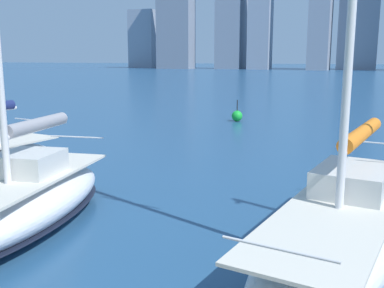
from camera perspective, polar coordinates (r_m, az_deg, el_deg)
The scene contains 4 objects.
city_skyline at distance 163.19m, azimuth 21.58°, elevation 15.85°, with size 178.15×21.91×54.52m.
sailboat_orange at distance 9.98m, azimuth 18.87°, elevation -9.50°, with size 3.72×9.27×11.26m.
sailboat_grey at distance 11.72m, azimuth -20.69°, elevation -6.38°, with size 3.31×6.86×12.63m.
channel_buoy at distance 29.59m, azimuth 5.74°, elevation 3.58°, with size 0.70×0.70×1.40m.
Camera 1 is at (-3.75, 2.66, 4.11)m, focal length 42.00 mm.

